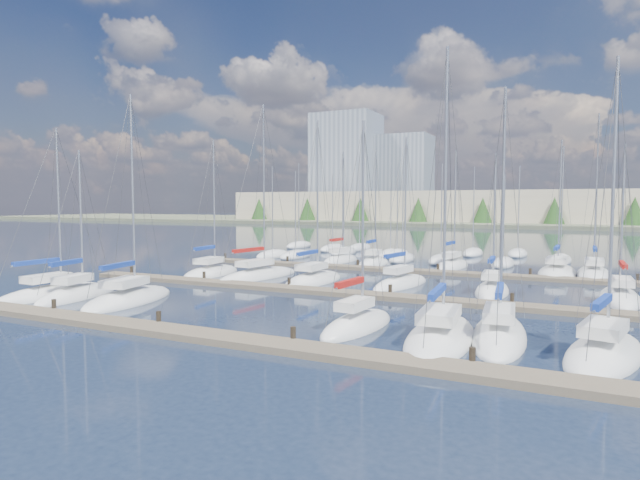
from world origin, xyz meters
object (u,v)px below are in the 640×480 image
at_px(sailboat_n, 340,260).
at_px(sailboat_k, 401,284).
at_px(sailboat_o, 374,263).
at_px(sailboat_i, 258,276).
at_px(sailboat_h, 211,273).
at_px(sailboat_b, 77,295).
at_px(sailboat_e, 440,337).
at_px(sailboat_c, 129,299).
at_px(sailboat_r, 594,274).
at_px(sailboat_m, 620,298).
at_px(sailboat_j, 314,280).
at_px(sailboat_a, 52,294).
at_px(sailboat_f, 499,335).
at_px(sailboat_q, 557,272).
at_px(sailboat_p, 452,266).
at_px(sailboat_l, 492,291).
at_px(sailboat_d, 357,325).
at_px(sailboat_g, 604,354).

relative_size(sailboat_n, sailboat_k, 1.04).
bearing_deg(sailboat_k, sailboat_o, 128.07).
relative_size(sailboat_i, sailboat_h, 1.22).
xyz_separation_m(sailboat_b, sailboat_e, (25.15, -0.60, 0.00)).
height_order(sailboat_c, sailboat_r, sailboat_r).
distance_m(sailboat_m, sailboat_j, 22.06).
bearing_deg(sailboat_i, sailboat_k, 12.10).
distance_m(sailboat_m, sailboat_e, 17.61).
bearing_deg(sailboat_n, sailboat_j, -70.19).
bearing_deg(sailboat_a, sailboat_f, 3.85).
relative_size(sailboat_o, sailboat_h, 0.99).
height_order(sailboat_b, sailboat_j, sailboat_j).
bearing_deg(sailboat_e, sailboat_q, 77.30).
relative_size(sailboat_f, sailboat_a, 1.03).
relative_size(sailboat_b, sailboat_i, 0.69).
relative_size(sailboat_h, sailboat_r, 0.85).
xyz_separation_m(sailboat_q, sailboat_j, (-17.77, -13.97, 0.01)).
bearing_deg(sailboat_p, sailboat_b, -119.78).
bearing_deg(sailboat_a, sailboat_r, 40.51).
xyz_separation_m(sailboat_i, sailboat_e, (19.15, -14.28, -0.01)).
relative_size(sailboat_i, sailboat_q, 1.22).
xyz_separation_m(sailboat_j, sailboat_a, (-13.42, -13.82, -0.00)).
bearing_deg(sailboat_k, sailboat_n, 138.98).
bearing_deg(sailboat_p, sailboat_k, -89.60).
xyz_separation_m(sailboat_l, sailboat_a, (-27.34, -14.68, -0.00)).
distance_m(sailboat_d, sailboat_a, 22.66).
distance_m(sailboat_k, sailboat_r, 18.96).
height_order(sailboat_m, sailboat_j, sailboat_j).
bearing_deg(sailboat_h, sailboat_l, -2.07).
bearing_deg(sailboat_a, sailboat_l, 29.36).
distance_m(sailboat_h, sailboat_r, 34.19).
distance_m(sailboat_l, sailboat_q, 13.66).
relative_size(sailboat_g, sailboat_a, 1.07).
bearing_deg(sailboat_k, sailboat_l, 7.38).
distance_m(sailboat_d, sailboat_j, 16.34).
height_order(sailboat_o, sailboat_h, sailboat_h).
bearing_deg(sailboat_c, sailboat_g, -13.29).
bearing_deg(sailboat_r, sailboat_i, -151.89).
relative_size(sailboat_q, sailboat_r, 0.85).
bearing_deg(sailboat_n, sailboat_k, -46.27).
height_order(sailboat_g, sailboat_p, sailboat_g).
bearing_deg(sailboat_a, sailboat_k, 37.31).
bearing_deg(sailboat_l, sailboat_c, -149.55).
bearing_deg(sailboat_r, sailboat_a, -140.48).
bearing_deg(sailboat_r, sailboat_g, -90.36).
xyz_separation_m(sailboat_e, sailboat_r, (7.09, 28.22, 0.01)).
xyz_separation_m(sailboat_c, sailboat_o, (7.26, 26.87, 0.02)).
bearing_deg(sailboat_f, sailboat_g, -23.06).
height_order(sailboat_j, sailboat_k, sailboat_j).
bearing_deg(sailboat_n, sailboat_r, 3.50).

